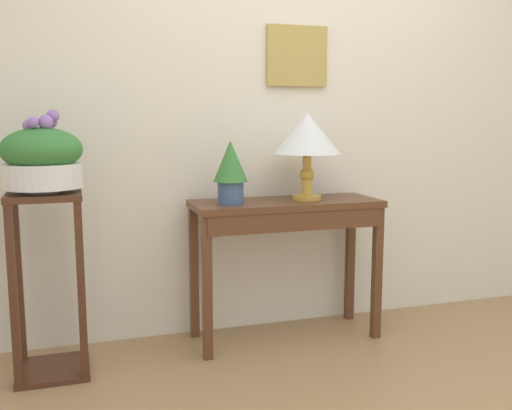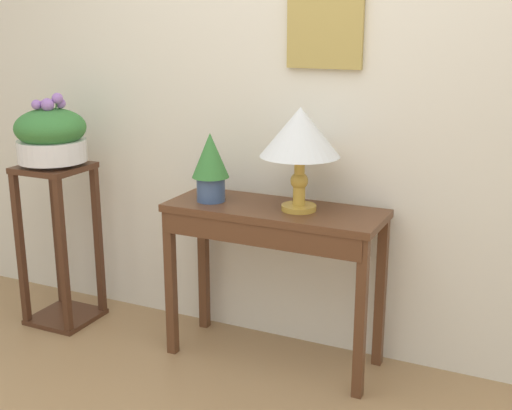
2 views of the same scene
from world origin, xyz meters
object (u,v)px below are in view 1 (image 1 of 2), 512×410
object	(u,v)px
console_table	(287,224)
pedestal_stand_left	(49,285)
potted_plant_on_console	(230,169)
table_lamp	(307,136)
planter_bowl_wide	(42,158)

from	to	relation	value
console_table	pedestal_stand_left	world-z (taller)	pedestal_stand_left
pedestal_stand_left	potted_plant_on_console	bearing A→B (deg)	3.69
table_lamp	console_table	bearing A→B (deg)	-169.67
pedestal_stand_left	console_table	bearing A→B (deg)	3.17
table_lamp	planter_bowl_wide	distance (m)	1.35
console_table	potted_plant_on_console	distance (m)	0.44
planter_bowl_wide	table_lamp	bearing A→B (deg)	3.83
console_table	potted_plant_on_console	size ratio (longest dim) A/B	3.11
console_table	pedestal_stand_left	bearing A→B (deg)	-176.83
pedestal_stand_left	planter_bowl_wide	distance (m)	0.60
potted_plant_on_console	planter_bowl_wide	size ratio (longest dim) A/B	0.87
pedestal_stand_left	planter_bowl_wide	bearing A→B (deg)	-35.80
console_table	table_lamp	size ratio (longest dim) A/B	2.17
table_lamp	pedestal_stand_left	bearing A→B (deg)	-176.18
potted_plant_on_console	pedestal_stand_left	size ratio (longest dim) A/B	0.37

